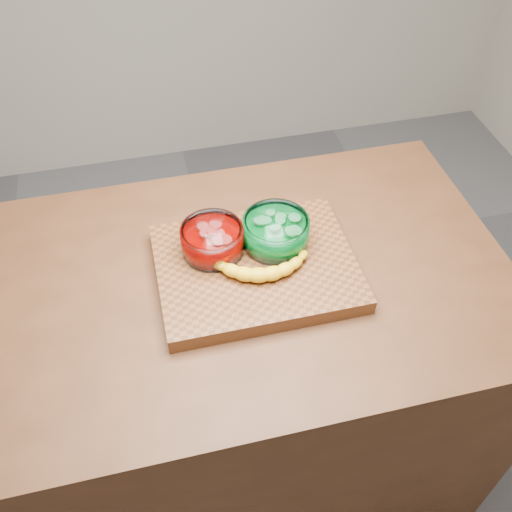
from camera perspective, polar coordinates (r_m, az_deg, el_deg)
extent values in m
plane|color=#58585C|center=(2.09, 0.00, -18.38)|extent=(3.50, 3.50, 0.00)
cube|color=#4E2B17|center=(1.69, 0.00, -11.94)|extent=(1.20, 0.80, 0.90)
cube|color=brown|center=(1.31, 0.00, -1.20)|extent=(0.45, 0.35, 0.04)
cylinder|color=white|center=(1.30, -4.39, 1.60)|extent=(0.14, 0.14, 0.07)
cylinder|color=#C30400|center=(1.31, -4.37, 1.31)|extent=(0.12, 0.12, 0.04)
cylinder|color=#F7544E|center=(1.29, -4.44, 2.19)|extent=(0.12, 0.12, 0.02)
cylinder|color=white|center=(1.32, 1.99, 2.43)|extent=(0.15, 0.15, 0.07)
cylinder|color=#00932C|center=(1.32, 1.97, 2.11)|extent=(0.13, 0.13, 0.04)
cylinder|color=#6AE383|center=(1.30, 2.01, 3.03)|extent=(0.12, 0.12, 0.02)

